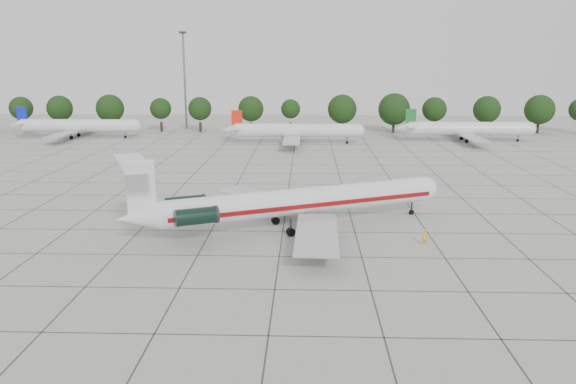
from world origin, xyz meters
The scene contains 9 objects.
ground centered at (0.00, 0.00, 0.00)m, with size 260.00×260.00×0.00m, color #A4A49D.
apron_joints centered at (0.00, 15.00, 0.01)m, with size 170.00×170.00×0.02m, color #383838.
main_airliner centered at (0.50, 0.83, 3.16)m, with size 36.55×27.46×8.94m.
ground_crew centered at (14.80, -4.01, 0.84)m, with size 0.61×0.40×1.68m, color yellow.
bg_airliner_b centered at (-52.20, 72.90, 2.91)m, with size 28.24×27.20×7.40m.
bg_airliner_c centered at (0.29, 65.40, 2.91)m, with size 28.24×27.20×7.40m.
bg_airliner_d centered at (39.71, 70.09, 2.91)m, with size 28.24×27.20×7.40m.
tree_line centered at (-11.68, 85.00, 5.98)m, with size 249.86×8.44×10.22m.
floodlight_mast centered at (-30.00, 92.00, 14.28)m, with size 1.60×1.60×25.45m.
Camera 1 is at (2.51, -59.45, 18.82)m, focal length 35.00 mm.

